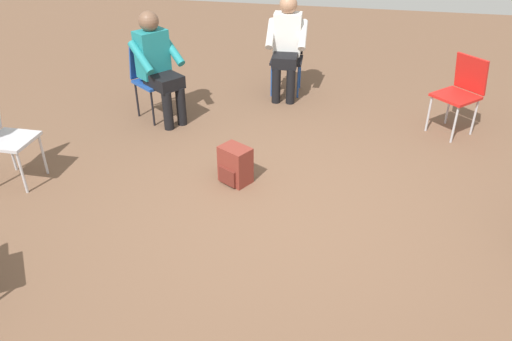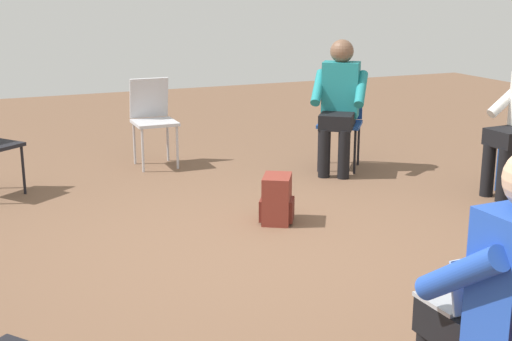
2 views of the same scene
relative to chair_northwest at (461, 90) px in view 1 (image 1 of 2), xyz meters
name	(u,v)px [view 1 (image 1 of 2)]	position (x,y,z in m)	size (l,w,h in m)	color
ground_plane	(287,213)	(1.92, -1.61, -0.50)	(15.17, 15.17, 0.00)	brown
chair_northwest	(461,90)	(0.00, 0.00, 0.00)	(0.58, 0.58, 0.85)	red
chair_southwest	(151,75)	(0.24, -3.44, 0.00)	(0.57, 0.58, 0.85)	#1E4799
chair_west	(287,54)	(-0.85, -2.02, 0.00)	(0.46, 0.42, 0.85)	black
chair_south	(1,133)	(1.90, -4.23, 0.00)	(0.40, 0.44, 0.85)	#B7B7BC
person_in_teal	(158,62)	(0.34, -3.31, 0.20)	(0.63, 0.63, 1.24)	black
person_in_white	(287,42)	(-0.68, -2.01, 0.20)	(0.53, 0.51, 1.24)	black
backpack_near_laptop_user	(235,167)	(1.51, -2.16, -0.34)	(0.31, 0.34, 0.36)	maroon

